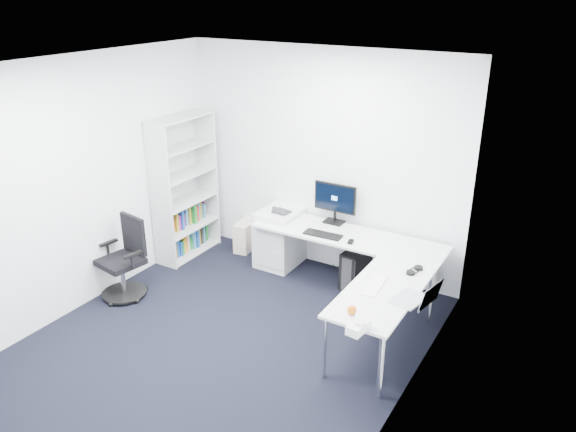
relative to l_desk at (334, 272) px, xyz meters
The scene contains 22 objects.
ground 1.54m from the l_desk, 111.45° to the right, with size 4.20×4.20×0.00m, color black.
ceiling 2.81m from the l_desk, 111.45° to the right, with size 4.20×4.20×0.00m, color white.
wall_back 1.35m from the l_desk, 128.16° to the left, with size 3.60×0.02×2.70m, color white.
wall_front 3.69m from the l_desk, 98.93° to the right, with size 3.60×0.02×2.70m, color white.
wall_left 2.92m from the l_desk, 149.22° to the right, with size 0.02×4.20×2.70m, color white.
wall_right 2.14m from the l_desk, 48.24° to the right, with size 0.02×4.20×2.70m, color white.
l_desk is the anchor object (origin of this frame).
drawer_pedestal 1.06m from the l_desk, 156.70° to the left, with size 0.47×0.59×0.72m, color silver.
bookshelf 2.25m from the l_desk, behind, with size 0.36×0.92×1.85m, color silver, non-canonical shape.
task_chair 2.41m from the l_desk, 150.03° to the right, with size 0.52×0.52×0.94m, color black, non-canonical shape.
black_pc_tower 0.43m from the l_desk, 76.39° to the left, with size 0.21×0.47×0.46m, color black.
beige_pc_tower 1.68m from the l_desk, 161.02° to the left, with size 0.19×0.42×0.40m, color beige.
power_strip 0.79m from the l_desk, 57.05° to the left, with size 0.34×0.06×0.04m, color white.
monitor 0.86m from the l_desk, 117.77° to the left, with size 0.53×0.17×0.51m, color black, non-canonical shape.
black_keyboard 0.44m from the l_desk, 146.21° to the left, with size 0.44×0.16×0.02m, color black.
mouse 0.39m from the l_desk, 48.35° to the left, with size 0.05×0.09×0.03m, color black.
desk_phone 1.07m from the l_desk, 157.65° to the left, with size 0.19×0.19×0.14m, color #2E2D30, non-canonical shape.
laptop 1.37m from the l_desk, 32.68° to the right, with size 0.35×0.34×0.25m, color silver, non-canonical shape.
white_keyboard 1.01m from the l_desk, 40.23° to the right, with size 0.13×0.45×0.02m, color white.
headphones 1.03m from the l_desk, ahead, with size 0.13×0.21×0.06m, color black, non-canonical shape.
orange_fruit 1.44m from the l_desk, 57.96° to the right, with size 0.08×0.08×0.08m, color orange.
tissue_box 1.70m from the l_desk, 57.24° to the right, with size 0.12×0.23×0.08m, color white.
Camera 1 is at (2.95, -3.67, 3.33)m, focal length 35.00 mm.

